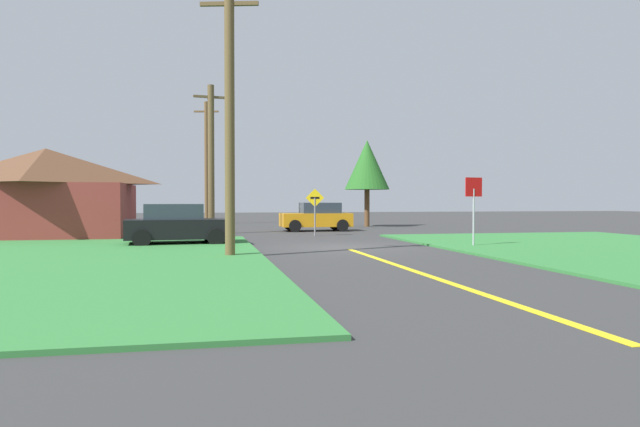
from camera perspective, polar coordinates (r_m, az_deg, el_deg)
ground_plane at (r=21.70m, az=2.27°, el=-3.35°), size 120.00×120.00×0.00m
grass_verge_right at (r=22.42m, az=28.87°, el=-3.26°), size 12.00×20.00×0.08m
grass_verge_left at (r=17.59m, az=-25.28°, el=-4.45°), size 12.00×20.00×0.08m
lane_stripe_center at (r=14.11m, az=10.11°, el=-5.89°), size 0.20×14.00×0.01m
stop_sign at (r=22.33m, az=14.95°, el=1.44°), size 0.71×0.14×2.62m
parked_car_near_building at (r=23.40m, az=-13.98°, el=-1.07°), size 4.20×2.47×1.62m
car_approaching_junction at (r=32.92m, az=-0.32°, el=-0.34°), size 3.99×2.03×1.62m
utility_pole_near at (r=18.18m, az=-8.92°, el=9.45°), size 1.77×0.56×8.46m
utility_pole_mid at (r=30.67m, az=-10.72°, el=5.42°), size 1.80×0.37×7.74m
utility_pole_far at (r=43.30m, az=-11.15°, el=5.08°), size 1.79×0.48×8.98m
direction_sign at (r=28.42m, az=-0.51°, el=0.68°), size 0.90×0.15×2.33m
oak_tree_left at (r=38.50m, az=4.67°, el=4.78°), size 2.98×2.98×5.75m
barn at (r=29.89m, az=-25.45°, el=1.83°), size 7.48×5.72×4.18m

